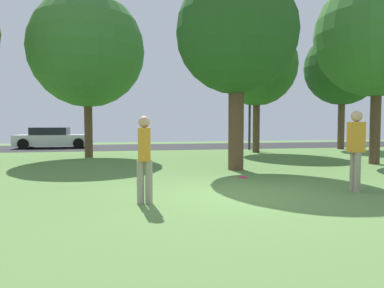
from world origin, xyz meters
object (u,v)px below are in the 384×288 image
object	(u,v)px
oak_tree_center	(378,35)
oak_tree_right	(237,34)
frisbee_disc	(243,177)
oak_tree_left	(87,50)
maple_tree_far	(343,68)
maple_tree_near	(257,66)
person_thrower	(356,147)
parked_car_white	(53,138)
person_bystander	(145,156)
street_lamp_post	(250,111)

from	to	relation	value
oak_tree_center	oak_tree_right	bearing A→B (deg)	-174.60
oak_tree_right	frisbee_disc	distance (m)	4.77
oak_tree_left	maple_tree_far	world-z (taller)	oak_tree_left
maple_tree_near	oak_tree_center	bearing A→B (deg)	-67.63
maple_tree_near	frisbee_disc	size ratio (longest dim) A/B	24.86
person_thrower	maple_tree_near	bearing A→B (deg)	84.24
oak_tree_right	maple_tree_far	bearing A→B (deg)	39.98
oak_tree_left	parked_car_white	distance (m)	8.38
parked_car_white	person_bystander	bearing A→B (deg)	-74.15
oak_tree_right	maple_tree_near	size ratio (longest dim) A/B	0.96
maple_tree_near	maple_tree_far	size ratio (longest dim) A/B	0.94
oak_tree_right	oak_tree_center	bearing A→B (deg)	5.40
oak_tree_right	person_bystander	world-z (taller)	oak_tree_right
oak_tree_left	oak_tree_right	size ratio (longest dim) A/B	1.15
maple_tree_near	frisbee_disc	bearing A→B (deg)	-114.19
oak_tree_left	person_thrower	bearing A→B (deg)	-55.86
street_lamp_post	maple_tree_near	bearing A→B (deg)	-100.12
person_bystander	maple_tree_near	bearing A→B (deg)	-24.39
maple_tree_far	oak_tree_center	xyz separation A→B (m)	(-3.60, -7.27, -0.06)
oak_tree_right	frisbee_disc	bearing A→B (deg)	-101.63
maple_tree_far	street_lamp_post	xyz separation A→B (m)	(-5.69, 0.46, -2.64)
oak_tree_left	oak_tree_right	xyz separation A→B (m)	(5.22, -5.60, -0.41)
person_thrower	frisbee_disc	world-z (taller)	person_thrower
person_bystander	street_lamp_post	xyz separation A→B (m)	(6.91, 12.62, 1.33)
maple_tree_far	person_bystander	xyz separation A→B (m)	(-12.60, -12.16, -3.97)
oak_tree_right	person_bystander	distance (m)	6.50
oak_tree_left	person_bystander	size ratio (longest dim) A/B	4.46
parked_car_white	frisbee_disc	bearing A→B (deg)	-61.26
maple_tree_near	frisbee_disc	distance (m)	10.00
person_thrower	oak_tree_left	bearing A→B (deg)	128.62
maple_tree_near	oak_tree_center	world-z (taller)	oak_tree_center
maple_tree_near	person_bystander	world-z (taller)	maple_tree_near
oak_tree_center	street_lamp_post	distance (m)	8.41
maple_tree_near	person_thrower	xyz separation A→B (m)	(-1.91, -10.56, -3.57)
person_bystander	frisbee_disc	world-z (taller)	person_bystander
maple_tree_near	parked_car_white	world-z (taller)	maple_tree_near
oak_tree_center	person_thrower	bearing A→B (deg)	-132.66
oak_tree_center	frisbee_disc	xyz separation A→B (m)	(-6.06, -2.24, -4.81)
oak_tree_center	person_bystander	bearing A→B (deg)	-151.46
maple_tree_far	street_lamp_post	world-z (taller)	maple_tree_far
person_thrower	street_lamp_post	size ratio (longest dim) A/B	0.40
street_lamp_post	parked_car_white	bearing A→B (deg)	161.09
oak_tree_right	person_thrower	world-z (taller)	oak_tree_right
maple_tree_far	oak_tree_center	bearing A→B (deg)	-116.36
oak_tree_right	oak_tree_left	bearing A→B (deg)	133.03
oak_tree_left	frisbee_disc	distance (m)	10.03
frisbee_disc	oak_tree_left	bearing A→B (deg)	123.74
oak_tree_left	parked_car_white	world-z (taller)	oak_tree_left
oak_tree_right	maple_tree_near	xyz separation A→B (m)	(3.29, 6.41, 0.13)
oak_tree_left	maple_tree_near	bearing A→B (deg)	5.47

